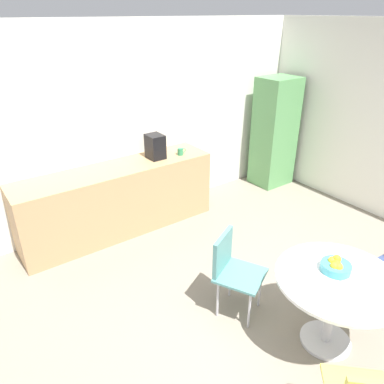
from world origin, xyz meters
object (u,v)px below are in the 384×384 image
Objects in this scene: chair_teal at (231,265)px; fruit_bowl at (336,266)px; mug_white at (181,152)px; coffee_maker at (155,147)px; round_table at (336,292)px; locker_cabinet at (274,133)px.

fruit_bowl reaches higher than chair_teal.
fruit_bowl is 2.63m from mug_white.
mug_white is at bearing 85.19° from fruit_bowl.
mug_white is 0.40× the size of coffee_maker.
round_table is 1.23× the size of chair_teal.
locker_cabinet is at bearing -0.06° from mug_white.
round_table is 7.91× the size of mug_white.
fruit_bowl is (0.48, -0.75, 0.25)m from chair_teal.
mug_white is (-1.85, 0.00, 0.07)m from locker_cabinet.
mug_white is (0.22, 2.61, 0.18)m from fruit_bowl.
locker_cabinet is 2.12× the size of chair_teal.
mug_white is (0.27, 2.69, 0.37)m from round_table.
locker_cabinet is 5.49× the size of coffee_maker.
chair_teal reaches higher than round_table.
locker_cabinet is at bearing 36.21° from chair_teal.
locker_cabinet is 2.19m from coffee_maker.
mug_white is at bearing 84.22° from round_table.
round_table is 2.73m from mug_white.
locker_cabinet is 1.85m from mug_white.
chair_teal is 2.07m from coffee_maker.
mug_white is at bearing 69.54° from chair_teal.
coffee_maker is at bearing 79.58° from chair_teal.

